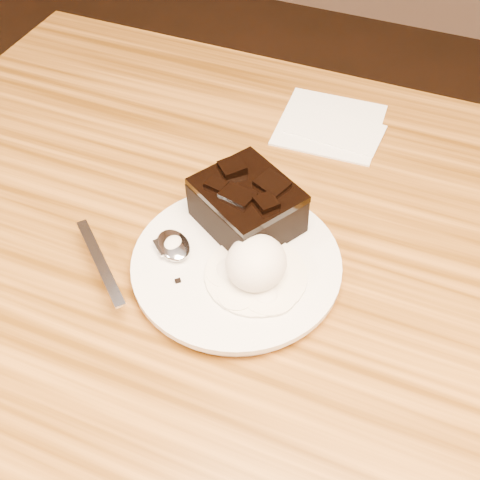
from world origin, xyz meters
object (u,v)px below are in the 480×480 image
at_px(dining_table, 301,444).
at_px(spoon, 173,246).
at_px(brownie, 247,208).
at_px(ice_cream_scoop, 256,263).
at_px(plate, 236,266).
at_px(napkin, 330,124).

height_order(dining_table, spoon, spoon).
bearing_deg(brownie, ice_cream_scoop, -61.07).
bearing_deg(ice_cream_scoop, spoon, 179.77).
xyz_separation_m(brownie, ice_cream_scoop, (0.04, -0.07, -0.00)).
height_order(dining_table, ice_cream_scoop, ice_cream_scoop).
height_order(plate, brownie, brownie).
relative_size(ice_cream_scoop, spoon, 0.35).
relative_size(plate, brownie, 2.17).
distance_m(plate, napkin, 0.28).
relative_size(spoon, napkin, 1.41).
height_order(spoon, napkin, spoon).
distance_m(brownie, ice_cream_scoop, 0.08).
xyz_separation_m(dining_table, brownie, (-0.11, 0.05, 0.42)).
distance_m(dining_table, plate, 0.40).
bearing_deg(dining_table, ice_cream_scoop, -166.69).
relative_size(plate, spoon, 1.18).
xyz_separation_m(dining_table, plate, (-0.10, -0.01, 0.38)).
bearing_deg(ice_cream_scoop, napkin, 91.20).
distance_m(ice_cream_scoop, spoon, 0.10).
relative_size(brownie, napkin, 0.77).
height_order(ice_cream_scoop, spoon, ice_cream_scoop).
distance_m(plate, ice_cream_scoop, 0.04).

